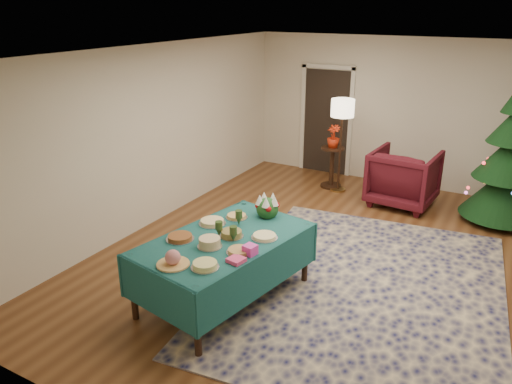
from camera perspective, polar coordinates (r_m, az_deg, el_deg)
The scene contains 24 objects.
room_shell at distance 6.29m, azimuth 9.98°, elevation 3.00°, with size 7.00×7.00×7.00m.
doorway at distance 10.05m, azimuth 8.03°, elevation 8.30°, with size 1.08×0.04×2.16m.
rug at distance 6.28m, azimuth 12.06°, elevation -10.63°, with size 3.20×4.20×0.02m, color #121543.
buffet_table at distance 5.66m, azimuth -3.67°, elevation -6.71°, with size 1.52×2.20×0.78m.
platter_0 at distance 5.07m, azimuth -9.48°, elevation -7.60°, with size 0.34×0.34×0.17m.
platter_1 at distance 5.00m, azimuth -5.85°, elevation -8.33°, with size 0.28×0.28×0.06m.
platter_2 at distance 5.60m, azimuth -8.68°, elevation -5.17°, with size 0.31×0.31×0.05m.
platter_3 at distance 5.39m, azimuth -5.31°, elevation -5.79°, with size 0.27×0.27×0.11m.
platter_4 at distance 5.27m, azimuth -1.92°, elevation -6.76°, with size 0.28×0.28×0.04m.
platter_5 at distance 5.93m, azimuth -5.03°, elevation -3.45°, with size 0.32×0.32×0.05m.
platter_6 at distance 5.60m, azimuth -2.82°, elevation -4.81°, with size 0.27×0.27×0.08m.
platter_7 at distance 5.57m, azimuth 0.97°, elevation -5.11°, with size 0.30×0.30×0.04m.
platter_8 at distance 6.08m, azimuth -2.23°, elevation -2.80°, with size 0.27×0.27×0.04m.
goblet_0 at distance 5.87m, azimuth -1.97°, elevation -2.90°, with size 0.08×0.08×0.18m.
goblet_1 at distance 5.47m, azimuth -2.60°, elevation -4.77°, with size 0.08×0.08×0.18m.
goblet_2 at distance 5.59m, azimuth -4.25°, elevation -4.19°, with size 0.08×0.08×0.18m.
napkin_stack at distance 5.09m, azimuth -2.28°, elevation -7.76°, with size 0.16×0.16×0.04m, color #F14381.
gift_box at distance 5.22m, azimuth -0.69°, elevation -6.62°, with size 0.13×0.13×0.10m, color #F443C3.
centerpiece at distance 6.08m, azimuth 1.30°, elevation -1.62°, with size 0.28×0.28×0.32m.
armchair at distance 8.75m, azimuth 16.54°, elevation 1.87°, with size 1.02×0.96×1.05m, color #480F19.
floor_lamp at distance 8.93m, azimuth 9.84°, elevation 8.81°, with size 0.41×0.41×1.68m.
side_table at distance 9.36m, azimuth 8.65°, elevation 2.74°, with size 0.43×0.43×0.76m.
potted_plant at distance 9.22m, azimuth 8.82°, elevation 5.74°, with size 0.23×0.41×0.23m, color #B9260D.
christmas_tree at distance 8.48m, azimuth 26.95°, elevation 3.21°, with size 1.56×1.56×2.23m.
Camera 1 is at (1.92, -5.68, 3.24)m, focal length 35.00 mm.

